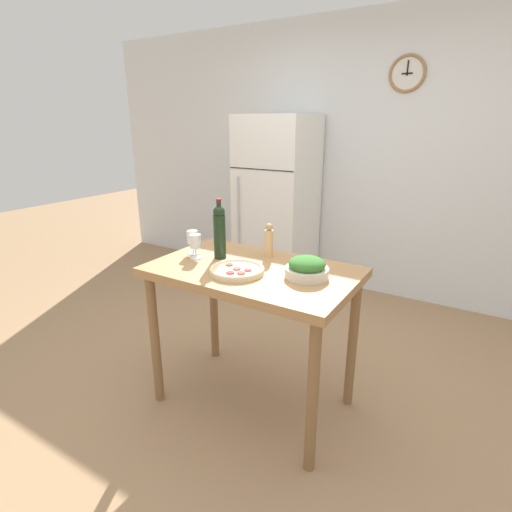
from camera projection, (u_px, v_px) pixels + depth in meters
name	position (u px, v px, depth m)	size (l,w,h in m)	color
ground_plane	(253.00, 400.00, 2.50)	(14.00, 14.00, 0.00)	#9E7A56
wall_back	(370.00, 161.00, 3.80)	(6.40, 0.08, 2.60)	silver
refrigerator	(277.00, 204.00, 4.03)	(0.69, 0.68, 1.72)	white
prep_counter	(253.00, 287.00, 2.25)	(1.14, 0.70, 0.88)	#A87A4C
wine_bottle	(220.00, 231.00, 2.33)	(0.07, 0.07, 0.36)	black
wine_glass_near	(195.00, 243.00, 2.34)	(0.07, 0.07, 0.15)	silver
wine_glass_far	(193.00, 239.00, 2.42)	(0.07, 0.07, 0.15)	silver
pepper_mill	(269.00, 241.00, 2.38)	(0.05, 0.05, 0.20)	tan
salad_bowl	(307.00, 268.00, 2.07)	(0.23, 0.23, 0.11)	silver
homemade_pizza	(237.00, 270.00, 2.14)	(0.30, 0.30, 0.03)	beige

